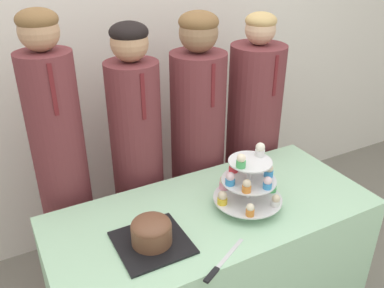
{
  "coord_description": "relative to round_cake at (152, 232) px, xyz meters",
  "views": [
    {
      "loc": [
        -0.78,
        -0.92,
        1.79
      ],
      "look_at": [
        -0.09,
        0.36,
        1.05
      ],
      "focal_mm": 38.0,
      "sensor_mm": 36.0,
      "label": 1
    }
  ],
  "objects": [
    {
      "name": "wall_back",
      "position": [
        0.33,
        1.1,
        0.58
      ],
      "size": [
        9.0,
        0.06,
        2.7
      ],
      "color": "silver",
      "rests_on": "ground_plane"
    },
    {
      "name": "table",
      "position": [
        0.33,
        0.08,
        -0.41
      ],
      "size": [
        1.46,
        0.65,
        0.71
      ],
      "color": "#A8DBB2",
      "rests_on": "ground_plane"
    },
    {
      "name": "round_cake",
      "position": [
        0.0,
        0.0,
        0.0
      ],
      "size": [
        0.28,
        0.28,
        0.12
      ],
      "color": "black",
      "rests_on": "table"
    },
    {
      "name": "cake_knife",
      "position": [
        0.16,
        -0.23,
        -0.05
      ],
      "size": [
        0.25,
        0.14,
        0.01
      ],
      "rotation": [
        0.0,
        0.0,
        0.48
      ],
      "color": "silver",
      "rests_on": "table"
    },
    {
      "name": "cupcake_stand",
      "position": [
        0.48,
        0.03,
        0.07
      ],
      "size": [
        0.31,
        0.31,
        0.3
      ],
      "color": "silver",
      "rests_on": "table"
    },
    {
      "name": "student_0",
      "position": [
        -0.21,
        0.59,
        -0.02
      ],
      "size": [
        0.24,
        0.25,
        1.54
      ],
      "color": "brown",
      "rests_on": "ground_plane"
    },
    {
      "name": "student_1",
      "position": [
        0.17,
        0.59,
        -0.06
      ],
      "size": [
        0.26,
        0.27,
        1.46
      ],
      "color": "brown",
      "rests_on": "ground_plane"
    },
    {
      "name": "student_2",
      "position": [
        0.53,
        0.59,
        -0.06
      ],
      "size": [
        0.3,
        0.3,
        1.48
      ],
      "color": "brown",
      "rests_on": "ground_plane"
    },
    {
      "name": "student_3",
      "position": [
        0.91,
        0.59,
        -0.09
      ],
      "size": [
        0.31,
        0.32,
        1.44
      ],
      "color": "brown",
      "rests_on": "ground_plane"
    }
  ]
}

